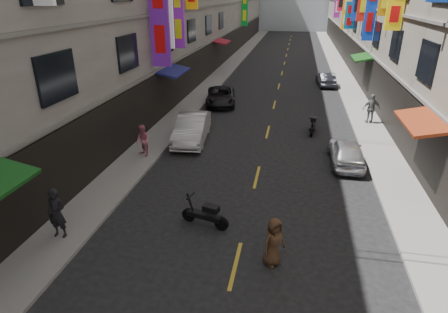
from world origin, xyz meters
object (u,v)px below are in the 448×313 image
at_px(car_left_mid, 192,128).
at_px(car_right_far, 326,79).
at_px(scooter_far_right, 313,126).
at_px(pedestrian_rfar, 371,109).
at_px(pedestrian_crossing, 273,242).
at_px(car_left_far, 221,96).
at_px(pedestrian_lnear, 57,213).
at_px(scooter_crossing, 206,215).
at_px(car_right_mid, 346,152).
at_px(pedestrian_lfar, 143,141).

relative_size(car_left_mid, car_right_far, 1.24).
xyz_separation_m(scooter_far_right, pedestrian_rfar, (3.51, 2.17, 0.58)).
bearing_deg(pedestrian_rfar, pedestrian_crossing, 58.22).
bearing_deg(scooter_far_right, car_left_far, -31.59).
xyz_separation_m(scooter_far_right, pedestrian_crossing, (-1.50, -12.07, 0.35)).
bearing_deg(pedestrian_crossing, scooter_far_right, 36.31).
xyz_separation_m(car_left_mid, pedestrian_rfar, (10.09, 4.76, 0.29)).
distance_m(pedestrian_lnear, pedestrian_rfar, 18.68).
distance_m(scooter_far_right, pedestrian_lnear, 14.82).
bearing_deg(car_left_far, scooter_crossing, -90.39).
relative_size(car_right_mid, pedestrian_rfar, 2.01).
bearing_deg(pedestrian_lfar, car_left_far, 117.36).
bearing_deg(pedestrian_rfar, car_right_mid, 59.33).
bearing_deg(car_right_mid, pedestrian_lfar, 5.54).
relative_size(car_left_mid, pedestrian_lnear, 2.59).
distance_m(car_left_far, pedestrian_lnear, 17.23).
bearing_deg(pedestrian_lfar, car_left_mid, 94.71).
bearing_deg(scooter_far_right, pedestrian_lfar, 38.36).
height_order(car_right_mid, car_right_far, car_right_mid).
relative_size(scooter_far_right, pedestrian_rfar, 0.99).
bearing_deg(pedestrian_lfar, pedestrian_rfar, 69.81).
distance_m(scooter_crossing, scooter_far_right, 11.20).
height_order(car_left_mid, car_right_far, car_left_mid).
height_order(car_left_mid, pedestrian_rfar, pedestrian_rfar).
height_order(scooter_far_right, pedestrian_rfar, pedestrian_rfar).
distance_m(scooter_far_right, car_left_mid, 7.08).
xyz_separation_m(pedestrian_rfar, pedestrian_crossing, (-5.00, -14.25, -0.24)).
distance_m(scooter_far_right, car_right_far, 12.62).
bearing_deg(car_left_far, scooter_far_right, -47.21).
relative_size(car_right_far, pedestrian_lfar, 2.29).
bearing_deg(pedestrian_crossing, car_right_mid, 23.15).
bearing_deg(pedestrian_lnear, scooter_crossing, 20.30).
relative_size(scooter_crossing, pedestrian_lnear, 1.02).
bearing_deg(car_left_mid, pedestrian_crossing, -67.47).
bearing_deg(car_left_far, car_left_mid, -100.51).
bearing_deg(scooter_far_right, car_left_mid, 27.44).
bearing_deg(car_right_far, car_right_mid, 84.01).
height_order(scooter_crossing, pedestrian_lfar, pedestrian_lfar).
xyz_separation_m(car_left_mid, car_right_mid, (8.00, -1.57, -0.12)).
bearing_deg(car_right_far, pedestrian_lnear, 62.12).
bearing_deg(car_left_mid, pedestrian_lnear, -107.00).
xyz_separation_m(car_right_mid, pedestrian_crossing, (-2.92, -7.92, 0.17)).
bearing_deg(pedestrian_lfar, pedestrian_crossing, -7.29).
distance_m(car_left_far, pedestrian_rfar, 10.37).
xyz_separation_m(car_left_mid, car_right_far, (8.00, 15.13, -0.14)).
xyz_separation_m(car_right_mid, pedestrian_lnear, (-9.92, -7.98, 0.37)).
height_order(car_left_mid, car_right_mid, car_left_mid).
distance_m(scooter_far_right, pedestrian_crossing, 12.17).
bearing_deg(pedestrian_crossing, pedestrian_lfar, 88.48).
xyz_separation_m(scooter_crossing, pedestrian_rfar, (7.45, 12.66, 0.58)).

